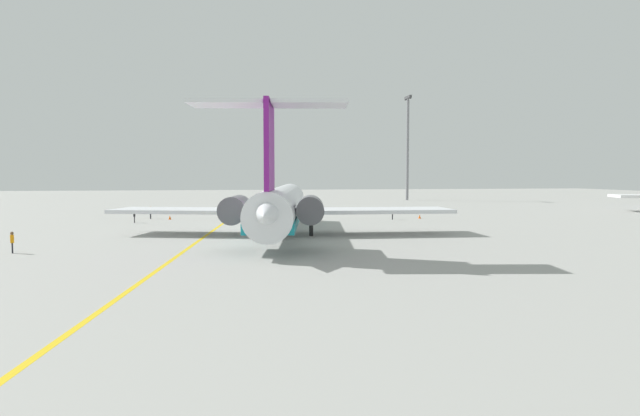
% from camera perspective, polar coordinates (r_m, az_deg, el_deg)
% --- Properties ---
extents(ground, '(337.58, 337.58, 0.00)m').
position_cam_1_polar(ground, '(59.08, -16.22, -2.66)').
color(ground, '#9E9E99').
extents(main_jetliner, '(40.24, 35.72, 11.75)m').
position_cam_1_polar(main_jetliner, '(54.65, -4.13, 0.35)').
color(main_jetliner, silver).
rests_on(main_jetliner, ground).
extents(ground_crew_near_nose, '(0.42, 0.27, 1.67)m').
position_cam_1_polar(ground_crew_near_nose, '(73.80, -19.16, -0.68)').
color(ground_crew_near_nose, black).
rests_on(ground_crew_near_nose, ground).
extents(ground_crew_near_tail, '(0.39, 0.28, 1.77)m').
position_cam_1_polar(ground_crew_near_tail, '(75.44, 7.72, -0.38)').
color(ground_crew_near_tail, black).
rests_on(ground_crew_near_tail, ground).
extents(ground_crew_portside, '(0.37, 0.31, 1.78)m').
position_cam_1_polar(ground_crew_portside, '(80.02, -17.60, -0.29)').
color(ground_crew_portside, black).
rests_on(ground_crew_portside, ground).
extents(ground_crew_starboard, '(0.40, 0.28, 1.74)m').
position_cam_1_polar(ground_crew_starboard, '(49.16, -29.95, -2.93)').
color(ground_crew_starboard, black).
rests_on(ground_crew_starboard, ground).
extents(safety_cone_nose, '(0.40, 0.40, 0.55)m').
position_cam_1_polar(safety_cone_nose, '(77.84, -15.69, -0.99)').
color(safety_cone_nose, '#EA590F').
rests_on(safety_cone_nose, ground).
extents(safety_cone_wingtip, '(0.40, 0.40, 0.55)m').
position_cam_1_polar(safety_cone_wingtip, '(78.21, 10.56, -0.90)').
color(safety_cone_wingtip, '#EA590F').
rests_on(safety_cone_wingtip, ground).
extents(taxiway_centreline, '(104.00, 12.32, 0.01)m').
position_cam_1_polar(taxiway_centreline, '(55.83, -12.13, -2.95)').
color(taxiway_centreline, gold).
rests_on(taxiway_centreline, ground).
extents(light_mast, '(4.00, 0.70, 25.71)m').
position_cam_1_polar(light_mast, '(135.30, 9.31, 6.81)').
color(light_mast, slate).
rests_on(light_mast, ground).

